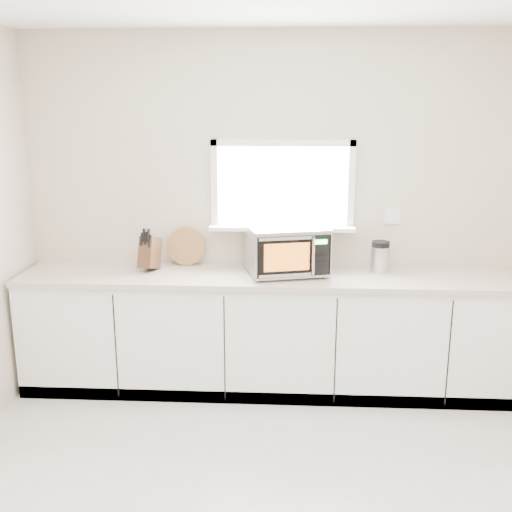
{
  "coord_description": "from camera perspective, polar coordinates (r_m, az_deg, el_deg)",
  "views": [
    {
      "loc": [
        0.05,
        -2.62,
        2.15
      ],
      "look_at": [
        -0.18,
        1.55,
        1.1
      ],
      "focal_mm": 42.0,
      "sensor_mm": 36.0,
      "label": 1
    }
  ],
  "objects": [
    {
      "name": "cutting_board",
      "position": [
        4.75,
        -6.67,
        0.92
      ],
      "size": [
        0.3,
        0.07,
        0.3
      ],
      "primitive_type": "cylinder",
      "rotation": [
        1.4,
        0.0,
        0.0
      ],
      "color": "olive",
      "rests_on": "countertop"
    },
    {
      "name": "countertop",
      "position": [
        4.48,
        2.4,
        -2.04
      ],
      "size": [
        3.92,
        0.64,
        0.04
      ],
      "primitive_type": "cube",
      "color": "beige",
      "rests_on": "cabinets"
    },
    {
      "name": "knife_block",
      "position": [
        4.64,
        -10.09,
        0.39
      ],
      "size": [
        0.16,
        0.25,
        0.34
      ],
      "rotation": [
        0.0,
        0.0,
        -0.25
      ],
      "color": "#4C2F1B",
      "rests_on": "countertop"
    },
    {
      "name": "microwave",
      "position": [
        4.46,
        2.96,
        0.65
      ],
      "size": [
        0.65,
        0.56,
        0.36
      ],
      "rotation": [
        0.0,
        0.0,
        0.26
      ],
      "color": "black",
      "rests_on": "countertop"
    },
    {
      "name": "coffee_grinder",
      "position": [
        4.62,
        11.73,
        -0.04
      ],
      "size": [
        0.17,
        0.17,
        0.24
      ],
      "rotation": [
        0.0,
        0.0,
        -0.25
      ],
      "color": "#ACAEB3",
      "rests_on": "countertop"
    },
    {
      "name": "back_wall",
      "position": [
        4.68,
        2.52,
        4.47
      ],
      "size": [
        4.0,
        0.17,
        2.7
      ],
      "color": "beige",
      "rests_on": "ground"
    },
    {
      "name": "cabinets",
      "position": [
        4.64,
        2.34,
        -7.47
      ],
      "size": [
        3.92,
        0.6,
        0.88
      ],
      "primitive_type": "cube",
      "color": "white",
      "rests_on": "ground"
    }
  ]
}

